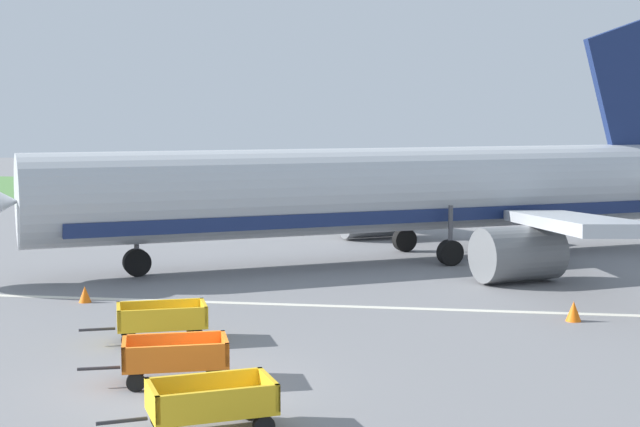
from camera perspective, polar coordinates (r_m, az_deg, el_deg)
name	(u,v)px	position (r m, az deg, el deg)	size (l,w,h in m)	color
ground_plane	(186,386)	(22.67, -8.28, -10.45)	(220.00, 220.00, 0.00)	slate
grass_strip	(383,193)	(76.29, 3.88, 1.27)	(220.00, 28.00, 0.06)	#518442
apron_stripe	(269,304)	(31.73, -3.17, -5.59)	(120.00, 0.36, 0.01)	silver
airplane	(397,192)	(41.01, 4.79, 1.35)	(34.30, 28.54, 11.34)	#B2B7BC
baggage_cart_nearest	(211,404)	(19.26, -6.74, -11.57)	(3.48, 2.41, 1.07)	gold
baggage_cart_second_in_row	(175,358)	(22.80, -8.95, -8.79)	(3.60, 2.15, 1.07)	orange
baggage_cart_third_in_row	(161,321)	(26.87, -9.75, -6.52)	(3.57, 2.23, 1.07)	gold
traffic_cone_near_plane	(85,294)	(32.96, -14.29, -4.85)	(0.43, 0.43, 0.56)	orange
traffic_cone_mid_apron	(574,311)	(30.14, 15.36, -5.82)	(0.48, 0.48, 0.64)	orange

